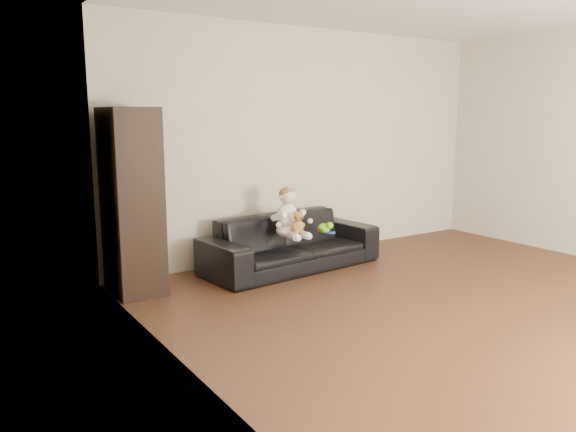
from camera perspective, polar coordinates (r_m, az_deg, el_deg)
floor at (r=4.91m, az=21.41°, el=-9.81°), size 5.50×5.50×0.00m
wall_back at (r=6.60m, az=2.34°, el=7.40°), size 5.00×0.00×5.00m
wall_left at (r=2.96m, az=-6.41°, el=3.90°), size 0.00×5.50×5.50m
sofa at (r=5.99m, az=0.31°, el=-2.69°), size 2.01×0.95×0.57m
cabinet at (r=5.27m, az=-15.59°, el=1.37°), size 0.43×0.59×1.69m
shelf_item at (r=5.24m, az=-15.58°, el=5.51°), size 0.18×0.25×0.28m
baby at (r=5.79m, az=0.08°, el=0.07°), size 0.36×0.44×0.52m
teddy_bear at (r=5.67m, az=1.03°, el=-0.69°), size 0.14×0.14×0.23m
toy_green at (r=6.04m, az=3.68°, el=-1.24°), size 0.16×0.17×0.10m
toy_rattle at (r=6.06m, az=3.27°, el=-1.38°), size 0.07×0.07×0.07m
toy_blue_disc at (r=6.03m, az=4.35°, el=-1.70°), size 0.14×0.14×0.01m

